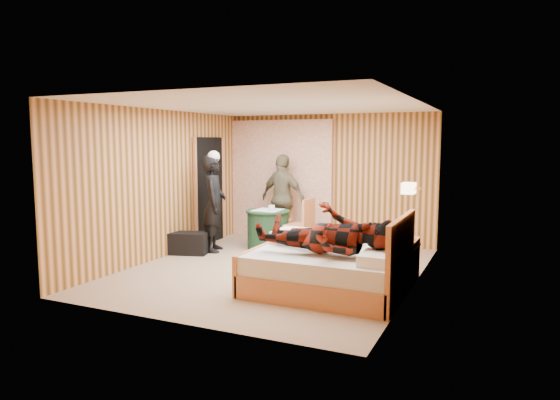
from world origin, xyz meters
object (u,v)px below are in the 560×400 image
at_px(nightstand, 401,259).
at_px(man_at_table, 283,198).
at_px(round_table, 268,229).
at_px(chair_near, 303,221).
at_px(man_on_bed, 326,222).
at_px(chair_far, 281,215).
at_px(bed, 329,268).
at_px(woman_standing, 214,204).
at_px(wall_lamp, 409,188).
at_px(duffel_bag, 188,243).

xyz_separation_m(nightstand, man_at_table, (-2.65, 1.80, 0.55)).
relative_size(round_table, chair_near, 0.85).
bearing_deg(man_on_bed, chair_far, 123.50).
bearing_deg(bed, nightstand, 51.17).
bearing_deg(chair_near, woman_standing, -62.45).
relative_size(wall_lamp, nightstand, 0.42).
bearing_deg(man_at_table, round_table, 103.30).
xyz_separation_m(wall_lamp, man_on_bed, (-0.77, -1.38, -0.34)).
xyz_separation_m(round_table, man_on_bed, (1.92, -2.28, 0.59)).
distance_m(wall_lamp, woman_standing, 3.51).
height_order(chair_near, man_on_bed, man_on_bed).
bearing_deg(nightstand, duffel_bag, 178.02).
xyz_separation_m(duffel_bag, man_at_table, (1.08, 1.67, 0.67)).
bearing_deg(round_table, bed, -47.32).
bearing_deg(woman_standing, man_at_table, -54.52).
bearing_deg(wall_lamp, bed, -124.67).
bearing_deg(wall_lamp, round_table, 161.50).
bearing_deg(nightstand, bed, -128.83).
bearing_deg(woman_standing, chair_far, -54.52).
bearing_deg(chair_near, duffel_bag, -55.24).
relative_size(chair_near, duffel_bag, 1.42).
height_order(chair_far, chair_near, chair_near).
relative_size(round_table, chair_far, 0.88).
bearing_deg(wall_lamp, woman_standing, 174.89).
height_order(bed, man_on_bed, man_on_bed).
distance_m(nightstand, man_on_bed, 1.52).
xyz_separation_m(wall_lamp, bed, (-0.80, -1.15, -0.99)).
xyz_separation_m(round_table, duffel_bag, (-1.08, -0.99, -0.17)).
xyz_separation_m(bed, nightstand, (0.75, 0.94, 0.00)).
relative_size(bed, chair_far, 2.13).
bearing_deg(duffel_bag, man_at_table, 40.46).
relative_size(chair_near, man_at_table, 0.56).
height_order(round_table, chair_near, chair_near).
height_order(bed, round_table, bed).
xyz_separation_m(wall_lamp, woman_standing, (-3.47, 0.31, -0.44)).
bearing_deg(chair_near, nightstand, 65.65).
xyz_separation_m(wall_lamp, duffel_bag, (-3.77, -0.09, -1.11)).
relative_size(wall_lamp, man_at_table, 0.15).
xyz_separation_m(woman_standing, man_at_table, (0.78, 1.27, -0.00)).
bearing_deg(nightstand, man_at_table, 145.80).
distance_m(duffel_bag, woman_standing, 0.84).
bearing_deg(round_table, woman_standing, -142.98).
distance_m(duffel_bag, man_on_bed, 3.36).
bearing_deg(bed, chair_far, 125.33).
distance_m(chair_far, woman_standing, 1.49).
bearing_deg(round_table, chair_near, 0.56).
bearing_deg(chair_near, round_table, -83.92).
xyz_separation_m(woman_standing, man_on_bed, (2.70, -1.69, 0.09)).
bearing_deg(duffel_bag, nightstand, -18.53).
bearing_deg(bed, wall_lamp, 55.33).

